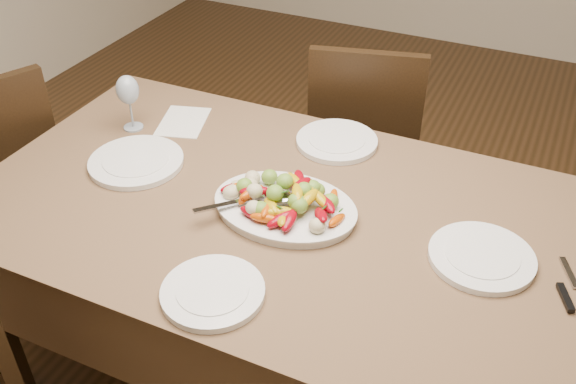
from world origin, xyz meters
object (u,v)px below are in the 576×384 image
(plate_left, at_px, (136,162))
(plate_right, at_px, (482,257))
(chair_far, at_px, (365,140))
(dining_table, at_px, (288,304))
(serving_platter, at_px, (285,209))
(wine_glass, at_px, (129,101))
(plate_near, at_px, (213,292))
(plate_far, at_px, (337,141))

(plate_left, height_order, plate_right, same)
(chair_far, relative_size, plate_left, 3.24)
(dining_table, relative_size, serving_platter, 4.58)
(plate_right, xyz_separation_m, wine_glass, (-1.21, 0.17, 0.09))
(chair_far, distance_m, serving_platter, 0.95)
(dining_table, relative_size, plate_left, 6.27)
(plate_left, distance_m, plate_near, 0.64)
(serving_platter, xyz_separation_m, plate_near, (-0.02, -0.37, -0.00))
(dining_table, distance_m, wine_glass, 0.84)
(dining_table, distance_m, plate_near, 0.54)
(serving_platter, height_order, plate_far, serving_platter)
(chair_far, xyz_separation_m, plate_left, (-0.46, -0.88, 0.29))
(plate_far, relative_size, wine_glass, 1.29)
(chair_far, distance_m, wine_glass, 1.00)
(plate_right, distance_m, plate_far, 0.66)
(chair_far, bearing_deg, plate_right, 110.37)
(chair_far, xyz_separation_m, plate_near, (0.04, -1.27, 0.29))
(wine_glass, bearing_deg, plate_left, -51.70)
(plate_far, bearing_deg, plate_left, -144.04)
(plate_right, bearing_deg, chair_far, 124.64)
(plate_right, bearing_deg, wine_glass, 171.95)
(plate_far, bearing_deg, plate_near, -91.22)
(dining_table, distance_m, plate_left, 0.65)
(serving_platter, xyz_separation_m, plate_right, (0.54, 0.03, -0.00))
(dining_table, height_order, chair_far, chair_far)
(dining_table, distance_m, plate_right, 0.66)
(dining_table, distance_m, serving_platter, 0.39)
(chair_far, height_order, serving_platter, chair_far)
(plate_left, relative_size, plate_far, 1.11)
(serving_platter, bearing_deg, plate_right, 3.55)
(plate_left, relative_size, wine_glass, 1.43)
(plate_far, bearing_deg, dining_table, -89.27)
(chair_far, height_order, plate_right, chair_far)
(plate_near, distance_m, wine_glass, 0.87)
(chair_far, height_order, plate_near, chair_far)
(plate_near, bearing_deg, wine_glass, 138.64)
(serving_platter, relative_size, wine_glass, 1.96)
(plate_left, xyz_separation_m, plate_right, (1.06, 0.01, 0.00))
(dining_table, relative_size, wine_glass, 8.98)
(chair_far, height_order, wine_glass, wine_glass)
(plate_far, bearing_deg, plate_right, -34.17)
(chair_far, bearing_deg, plate_left, 48.14)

